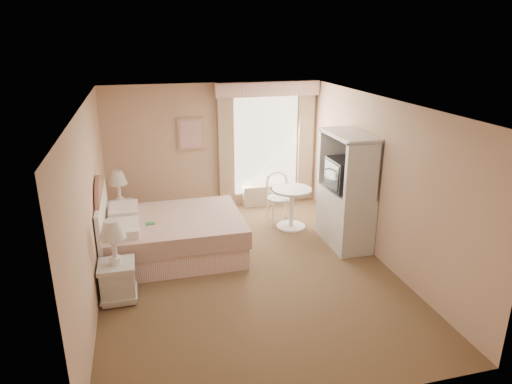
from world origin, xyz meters
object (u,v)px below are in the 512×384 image
object	(u,v)px
nightstand_far	(121,208)
armoire	(346,199)
round_table	(292,202)
nightstand_near	(117,271)
cafe_chair	(278,194)
bed	(167,235)

from	to	relation	value
nightstand_far	armoire	bearing A→B (deg)	-22.18
round_table	armoire	size ratio (longest dim) A/B	0.39
nightstand_near	cafe_chair	world-z (taller)	nightstand_near
bed	nightstand_far	size ratio (longest dim) A/B	1.97
nightstand_far	round_table	size ratio (longest dim) A/B	1.46
nightstand_far	cafe_chair	bearing A→B (deg)	-6.24
nightstand_near	nightstand_far	xyz separation A→B (m)	(0.00, 2.38, -0.01)
nightstand_near	cafe_chair	bearing A→B (deg)	35.88
armoire	bed	bearing A→B (deg)	174.88
nightstand_far	round_table	bearing A→B (deg)	-12.23
round_table	armoire	bearing A→B (deg)	-52.09
bed	cafe_chair	world-z (taller)	bed
nightstand_near	nightstand_far	world-z (taller)	nightstand_near
bed	nightstand_far	xyz separation A→B (m)	(-0.72, 1.23, 0.05)
bed	armoire	bearing A→B (deg)	-5.12
nightstand_near	nightstand_far	size ratio (longest dim) A/B	1.03
round_table	nightstand_near	bearing A→B (deg)	-150.09
nightstand_near	bed	bearing A→B (deg)	57.86
bed	nightstand_near	distance (m)	1.36
round_table	cafe_chair	bearing A→B (deg)	113.28
cafe_chair	armoire	world-z (taller)	armoire
bed	armoire	xyz separation A→B (m)	(2.93, -0.26, 0.43)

